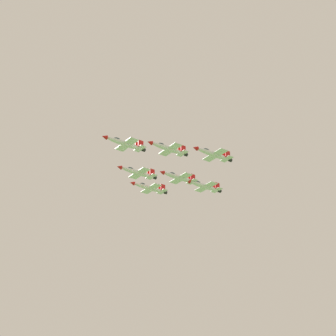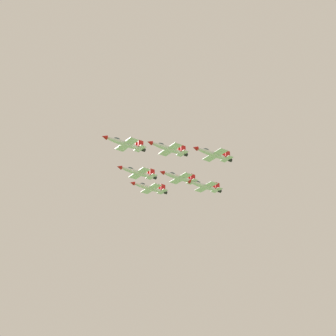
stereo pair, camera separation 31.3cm
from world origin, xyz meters
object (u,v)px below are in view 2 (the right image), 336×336
at_px(jet_lead, 125,143).
at_px(jet_trailing, 204,186).
at_px(jet_left_outer, 213,154).
at_px(jet_slot_rear, 179,177).
at_px(jet_left_wingman, 169,148).
at_px(jet_right_outer, 150,188).
at_px(jet_right_wingman, 138,172).

height_order(jet_lead, jet_trailing, jet_lead).
xyz_separation_m(jet_left_outer, jet_slot_rear, (-22.12, 1.10, -1.17)).
distance_m(jet_left_wingman, jet_slot_rear, 17.66).
relative_size(jet_right_outer, jet_slot_rear, 1.03).
height_order(jet_left_outer, jet_slot_rear, jet_left_outer).
bearing_deg(jet_lead, jet_right_outer, -140.35).
height_order(jet_right_outer, jet_trailing, jet_right_outer).
xyz_separation_m(jet_lead, jet_left_outer, (23.41, 24.92, -6.40)).
bearing_deg(jet_right_wingman, jet_left_wingman, 90.03).
distance_m(jet_right_outer, jet_trailing, 26.02).
bearing_deg(jet_right_wingman, jet_trailing, 157.00).
bearing_deg(jet_right_outer, jet_left_outer, 89.80).
relative_size(jet_right_wingman, jet_right_outer, 0.99).
distance_m(jet_right_wingman, jet_right_outer, 17.11).
relative_size(jet_right_wingman, jet_trailing, 1.01).
bearing_deg(jet_lead, jet_slot_rear, 179.28).
xyz_separation_m(jet_left_wingman, jet_right_wingman, (-22.12, 1.10, -1.36)).
relative_size(jet_left_outer, jet_right_outer, 0.98).
height_order(jet_lead, jet_left_outer, jet_lead).
xyz_separation_m(jet_left_wingman, jet_trailing, (-9.76, 26.57, -4.85)).
bearing_deg(jet_left_outer, jet_right_wingman, -68.79).
height_order(jet_slot_rear, jet_trailing, jet_slot_rear).
bearing_deg(jet_right_wingman, jet_left_outer, 111.44).
bearing_deg(jet_left_wingman, jet_lead, -40.43).
xyz_separation_m(jet_right_wingman, jet_slot_rear, (11.71, 12.46, -3.08)).
relative_size(jet_lead, jet_slot_rear, 1.05).
height_order(jet_lead, jet_right_outer, jet_lead).
relative_size(jet_lead, jet_right_outer, 1.02).
xyz_separation_m(jet_lead, jet_trailing, (1.94, 39.04, -7.99)).
distance_m(jet_left_outer, jet_trailing, 25.74).
distance_m(jet_right_outer, jet_slot_rear, 22.45).
relative_size(jet_lead, jet_trailing, 1.05).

